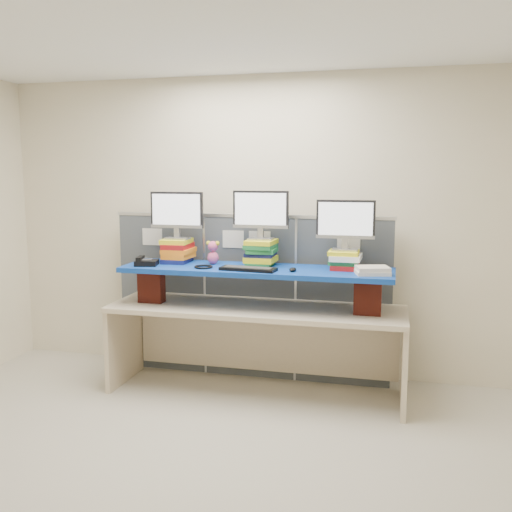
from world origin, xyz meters
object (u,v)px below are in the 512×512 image
(desk, at_px, (256,324))
(blue_board, at_px, (256,270))
(monitor_right, at_px, (346,222))
(monitor_center, at_px, (261,212))
(keyboard, at_px, (248,269))
(desk_phone, at_px, (146,262))
(monitor_left, at_px, (177,212))

(desk, distance_m, blue_board, 0.47)
(monitor_right, bearing_deg, monitor_center, -180.00)
(monitor_center, bearing_deg, keyboard, -98.46)
(monitor_right, distance_m, desk_phone, 1.74)
(desk, relative_size, monitor_left, 5.24)
(monitor_left, bearing_deg, monitor_center, -0.00)
(monitor_left, relative_size, desk_phone, 2.24)
(monitor_center, distance_m, keyboard, 0.53)
(monitor_center, bearing_deg, monitor_left, 180.00)
(blue_board, height_order, monitor_right, monitor_right)
(desk, xyz_separation_m, monitor_center, (0.01, 0.12, 0.96))
(monitor_center, height_order, desk_phone, monitor_center)
(blue_board, xyz_separation_m, monitor_left, (-0.75, 0.12, 0.47))
(monitor_right, relative_size, keyboard, 1.01)
(monitor_left, bearing_deg, keyboard, -20.66)
(blue_board, relative_size, monitor_center, 4.76)
(monitor_left, xyz_separation_m, desk_phone, (-0.20, -0.23, -0.42))
(monitor_left, distance_m, monitor_right, 1.49)
(desk, height_order, monitor_left, monitor_left)
(blue_board, relative_size, monitor_left, 4.76)
(blue_board, bearing_deg, keyboard, -100.26)
(blue_board, height_order, keyboard, keyboard)
(monitor_right, distance_m, keyboard, 0.89)
(desk, height_order, desk_phone, desk_phone)
(monitor_center, xyz_separation_m, desk_phone, (-0.97, -0.24, -0.43))
(monitor_right, relative_size, desk_phone, 2.24)
(desk, bearing_deg, monitor_left, 171.05)
(keyboard, bearing_deg, desk, 85.82)
(desk, bearing_deg, monitor_right, 9.17)
(desk, height_order, blue_board, blue_board)
(monitor_left, xyz_separation_m, keyboard, (0.73, -0.27, -0.43))
(desk, xyz_separation_m, monitor_left, (-0.75, 0.12, 0.94))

